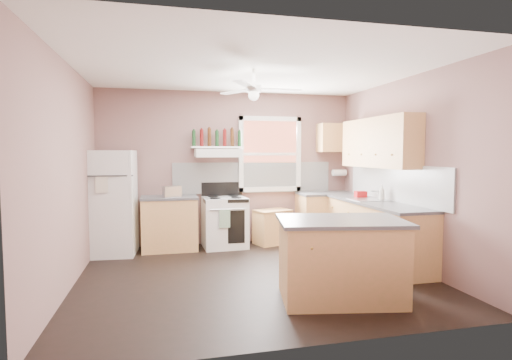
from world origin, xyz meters
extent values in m
plane|color=black|center=(0.00, 0.00, 0.00)|extent=(4.50, 4.50, 0.00)
plane|color=white|center=(0.00, 0.00, 2.70)|extent=(4.50, 4.50, 0.00)
cube|color=#7F5D57|center=(0.00, 2.02, 1.35)|extent=(4.50, 0.05, 2.70)
cube|color=#7F5D57|center=(2.27, 0.00, 1.35)|extent=(0.05, 4.00, 2.70)
cube|color=#7F5D57|center=(-2.27, 0.00, 1.35)|extent=(0.05, 4.00, 2.70)
cube|color=white|center=(0.45, 1.99, 1.18)|extent=(2.90, 0.03, 0.55)
cube|color=white|center=(2.23, 0.30, 1.18)|extent=(0.03, 2.60, 0.55)
cube|color=brown|center=(0.75, 1.98, 1.60)|extent=(1.00, 0.02, 1.20)
cube|color=white|center=(0.75, 1.96, 1.60)|extent=(1.16, 0.07, 1.36)
cube|color=white|center=(-1.95, 1.58, 0.83)|extent=(0.75, 0.73, 1.66)
cube|color=tan|center=(-1.06, 1.70, 0.43)|extent=(0.90, 0.60, 0.86)
cube|color=#454547|center=(-1.06, 1.70, 0.88)|extent=(0.92, 0.62, 0.04)
cube|color=silver|center=(-1.02, 1.58, 0.99)|extent=(0.31, 0.23, 0.18)
cube|color=white|center=(-0.14, 1.68, 0.43)|extent=(0.75, 0.67, 0.86)
cube|color=white|center=(-0.23, 1.75, 1.62)|extent=(0.78, 0.50, 0.14)
cube|color=white|center=(-0.23, 1.87, 1.72)|extent=(0.90, 0.26, 0.03)
cube|color=tan|center=(0.74, 1.72, 0.31)|extent=(0.71, 0.58, 0.61)
cube|color=tan|center=(1.75, 1.70, 0.43)|extent=(1.00, 0.60, 0.86)
cube|color=tan|center=(1.95, 0.30, 0.43)|extent=(0.60, 2.20, 0.86)
cube|color=#454547|center=(1.75, 1.70, 0.88)|extent=(1.02, 0.62, 0.04)
cube|color=#454547|center=(1.94, 0.30, 0.88)|extent=(0.62, 2.22, 0.04)
cube|color=silver|center=(1.94, 0.50, 0.90)|extent=(0.55, 0.45, 0.03)
cylinder|color=silver|center=(2.10, 0.50, 0.97)|extent=(0.03, 0.03, 0.14)
cube|color=tan|center=(2.08, 0.50, 1.78)|extent=(0.33, 1.80, 0.76)
cube|color=tan|center=(1.95, 1.83, 1.90)|extent=(0.60, 0.33, 0.52)
cylinder|color=white|center=(2.07, 1.86, 1.25)|extent=(0.26, 0.12, 0.12)
cube|color=tan|center=(0.75, -1.05, 0.43)|extent=(1.41, 1.03, 0.86)
cube|color=#454547|center=(0.75, -1.05, 0.88)|extent=(1.50, 1.12, 0.04)
cylinder|color=white|center=(0.00, 0.00, 2.45)|extent=(0.20, 0.20, 0.08)
imported|color=silver|center=(2.12, 0.44, 1.02)|extent=(0.10, 0.10, 0.24)
cube|color=red|center=(1.99, 0.87, 0.95)|extent=(0.18, 0.12, 0.10)
cylinder|color=#143819|center=(-0.63, 1.87, 1.87)|extent=(0.06, 0.06, 0.27)
cylinder|color=#590F0F|center=(-0.50, 1.87, 1.88)|extent=(0.06, 0.06, 0.29)
cylinder|color=#3F230F|center=(-0.36, 1.87, 1.89)|extent=(0.06, 0.06, 0.31)
cylinder|color=#143819|center=(-0.23, 1.87, 1.87)|extent=(0.06, 0.06, 0.27)
cylinder|color=#590F0F|center=(-0.10, 1.87, 1.88)|extent=(0.06, 0.06, 0.29)
cylinder|color=#3F230F|center=(0.04, 1.87, 1.89)|extent=(0.06, 0.06, 0.31)
cylinder|color=#143819|center=(0.17, 1.87, 1.87)|extent=(0.06, 0.06, 0.27)
camera|label=1|loc=(-1.15, -5.07, 1.64)|focal=28.00mm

